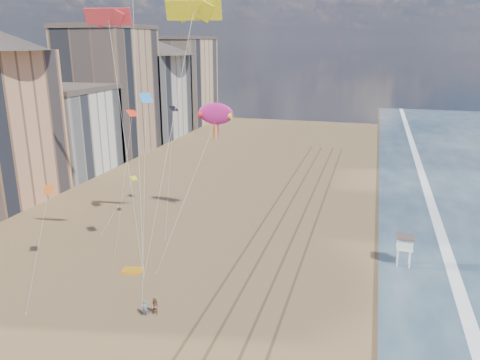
{
  "coord_description": "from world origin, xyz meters",
  "views": [
    {
      "loc": [
        13.12,
        -24.92,
        25.13
      ],
      "look_at": [
        -1.51,
        26.0,
        9.5
      ],
      "focal_mm": 35.0,
      "sensor_mm": 36.0,
      "label": 1
    }
  ],
  "objects_px": {
    "show_kite": "(216,114)",
    "kite_flyer_a": "(145,308)",
    "grounded_kite": "(133,271)",
    "kite_flyer_b": "(155,307)",
    "lifeguard_stand": "(405,243)"
  },
  "relations": [
    {
      "from": "kite_flyer_a",
      "to": "kite_flyer_b",
      "type": "xyz_separation_m",
      "value": [
        0.82,
        0.46,
        0.06
      ]
    },
    {
      "from": "kite_flyer_a",
      "to": "lifeguard_stand",
      "type": "bearing_deg",
      "value": 11.48
    },
    {
      "from": "lifeguard_stand",
      "to": "grounded_kite",
      "type": "xyz_separation_m",
      "value": [
        -29.73,
        -10.26,
        -2.66
      ]
    },
    {
      "from": "kite_flyer_a",
      "to": "kite_flyer_b",
      "type": "relative_size",
      "value": 0.93
    },
    {
      "from": "show_kite",
      "to": "kite_flyer_a",
      "type": "relative_size",
      "value": 13.35
    },
    {
      "from": "grounded_kite",
      "to": "kite_flyer_b",
      "type": "distance_m",
      "value": 9.78
    },
    {
      "from": "grounded_kite",
      "to": "kite_flyer_a",
      "type": "height_order",
      "value": "kite_flyer_a"
    },
    {
      "from": "lifeguard_stand",
      "to": "kite_flyer_a",
      "type": "bearing_deg",
      "value": -143.17
    },
    {
      "from": "kite_flyer_a",
      "to": "show_kite",
      "type": "bearing_deg",
      "value": 67.09
    },
    {
      "from": "grounded_kite",
      "to": "show_kite",
      "type": "xyz_separation_m",
      "value": [
        4.56,
        16.67,
        15.72
      ]
    },
    {
      "from": "lifeguard_stand",
      "to": "show_kite",
      "type": "xyz_separation_m",
      "value": [
        -25.18,
        6.41,
        13.06
      ]
    },
    {
      "from": "grounded_kite",
      "to": "kite_flyer_b",
      "type": "xyz_separation_m",
      "value": [
        6.42,
        -7.35,
        0.75
      ]
    },
    {
      "from": "grounded_kite",
      "to": "kite_flyer_a",
      "type": "distance_m",
      "value": 9.63
    },
    {
      "from": "lifeguard_stand",
      "to": "kite_flyer_a",
      "type": "distance_m",
      "value": 30.22
    },
    {
      "from": "show_kite",
      "to": "kite_flyer_a",
      "type": "height_order",
      "value": "show_kite"
    }
  ]
}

